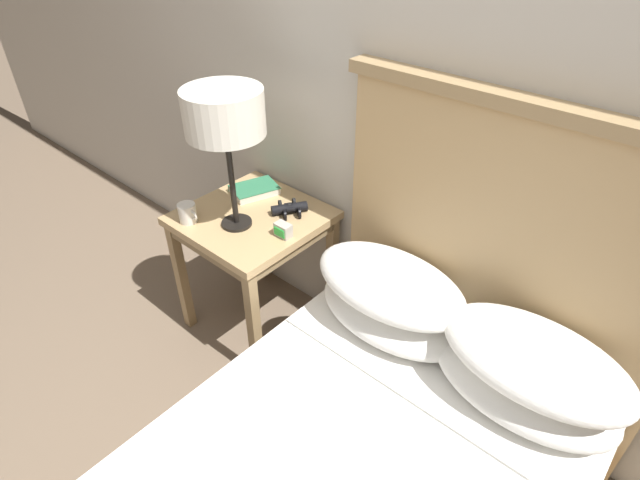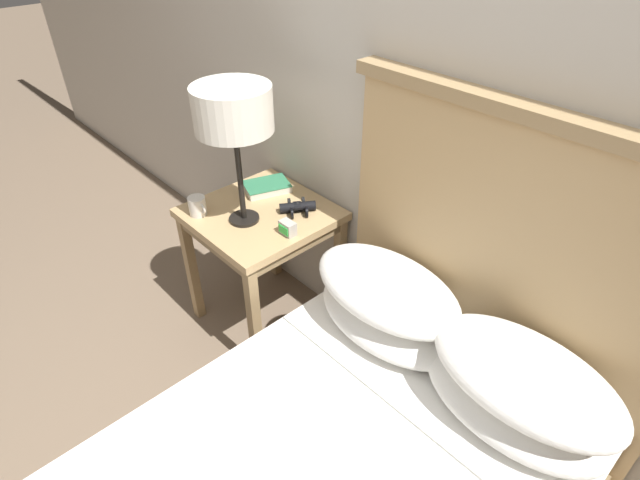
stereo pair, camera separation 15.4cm
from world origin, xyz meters
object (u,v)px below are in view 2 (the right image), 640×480
object	(u,v)px
table_lamp	(233,112)
coffee_mug	(198,206)
nightstand	(262,227)
alarm_clock	(288,228)
binoculars_pair	(298,207)
book_on_nightstand	(267,186)

from	to	relation	value
table_lamp	coffee_mug	world-z (taller)	table_lamp
nightstand	alarm_clock	world-z (taller)	alarm_clock
binoculars_pair	alarm_clock	distance (m)	0.18
binoculars_pair	book_on_nightstand	bearing A→B (deg)	175.79
nightstand	book_on_nightstand	bearing A→B (deg)	133.33
alarm_clock	nightstand	bearing A→B (deg)	173.52
binoculars_pair	alarm_clock	world-z (taller)	alarm_clock
table_lamp	binoculars_pair	size ratio (longest dim) A/B	3.73
table_lamp	nightstand	bearing A→B (deg)	95.95
coffee_mug	alarm_clock	bearing A→B (deg)	26.27
binoculars_pair	table_lamp	bearing A→B (deg)	-116.59
book_on_nightstand	coffee_mug	world-z (taller)	coffee_mug
book_on_nightstand	coffee_mug	size ratio (longest dim) A/B	2.39
binoculars_pair	nightstand	bearing A→B (deg)	-134.15
table_lamp	binoculars_pair	distance (m)	0.52
nightstand	book_on_nightstand	world-z (taller)	book_on_nightstand
book_on_nightstand	binoculars_pair	xyz separation A→B (m)	(0.25, -0.02, 0.01)
table_lamp	coffee_mug	xyz separation A→B (m)	(-0.17, -0.12, -0.45)
binoculars_pair	coffee_mug	bearing A→B (deg)	-129.85
nightstand	binoculars_pair	distance (m)	0.20
table_lamp	book_on_nightstand	xyz separation A→B (m)	(-0.14, 0.23, -0.47)
nightstand	book_on_nightstand	xyz separation A→B (m)	(-0.13, 0.14, 0.10)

